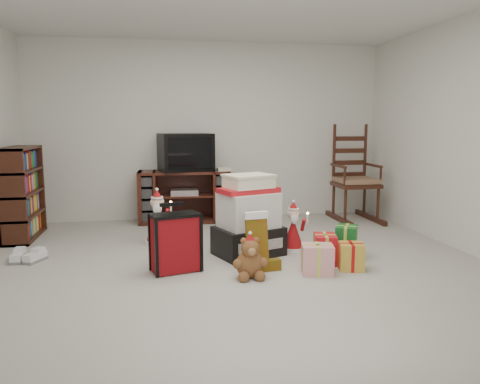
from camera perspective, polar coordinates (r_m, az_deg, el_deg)
name	(u,v)px	position (r m, az deg, el deg)	size (l,w,h in m)	color
room	(237,137)	(4.28, -0.33, 6.74)	(5.01, 5.01, 2.51)	#BAB5AA
tv_stand	(184,196)	(6.55, -6.79, -0.53)	(1.27, 0.49, 0.72)	#3F1B12
bookshelf	(23,195)	(6.14, -24.98, -0.28)	(0.30, 0.90, 1.10)	#3C1810
rocking_chair	(354,186)	(6.84, 13.69, 0.70)	(0.57, 0.93, 1.41)	#3C1810
gift_pile	(249,221)	(4.88, 1.04, -3.52)	(0.79, 0.68, 0.83)	black
red_suitcase	(176,242)	(4.39, -7.86, -6.11)	(0.47, 0.33, 0.64)	maroon
stocking	(257,241)	(4.38, 2.10, -6.00)	(0.26, 0.11, 0.57)	#0C7410
teddy_bear	(250,260)	(4.21, 1.20, -8.32)	(0.25, 0.22, 0.36)	brown
santa_figurine	(293,231)	(5.12, 6.49, -4.79)	(0.26, 0.25, 0.54)	maroon
mrs_claus_figurine	(158,223)	(5.45, -10.00, -3.70)	(0.31, 0.29, 0.63)	maroon
sneaker_pair	(27,257)	(5.17, -24.56, -7.24)	(0.33, 0.28, 0.09)	silver
gift_cluster	(340,254)	(4.63, 12.15, -7.37)	(0.56, 0.86, 0.26)	red
crt_television	(186,152)	(6.50, -6.64, 4.85)	(0.78, 0.63, 0.51)	black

